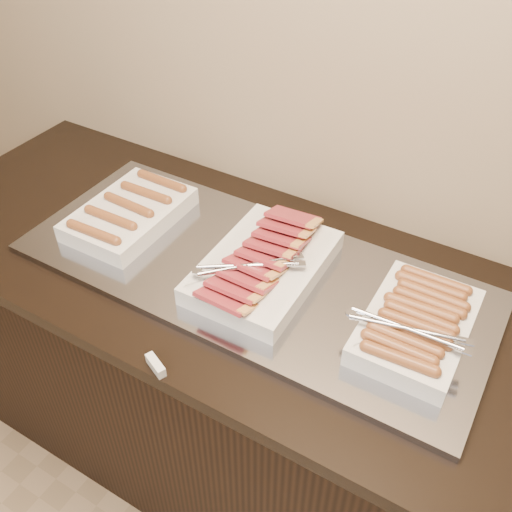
% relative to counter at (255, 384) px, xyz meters
% --- Properties ---
extents(counter, '(2.06, 0.76, 0.90)m').
position_rel_counter_xyz_m(counter, '(0.00, 0.00, 0.00)').
color(counter, black).
rests_on(counter, ground).
extents(warming_tray, '(1.20, 0.50, 0.02)m').
position_rel_counter_xyz_m(warming_tray, '(-0.01, 0.00, 0.46)').
color(warming_tray, '#92949F').
rests_on(warming_tray, counter).
extents(dish_left, '(0.23, 0.34, 0.07)m').
position_rel_counter_xyz_m(dish_left, '(-0.40, -0.00, 0.50)').
color(dish_left, silver).
rests_on(dish_left, warming_tray).
extents(dish_center, '(0.27, 0.42, 0.09)m').
position_rel_counter_xyz_m(dish_center, '(0.03, -0.00, 0.50)').
color(dish_center, silver).
rests_on(dish_center, warming_tray).
extents(dish_right, '(0.27, 0.33, 0.08)m').
position_rel_counter_xyz_m(dish_right, '(0.42, -0.00, 0.50)').
color(dish_right, silver).
rests_on(dish_right, warming_tray).
extents(label_holder, '(0.06, 0.04, 0.02)m').
position_rel_counter_xyz_m(label_holder, '(-0.03, -0.36, 0.46)').
color(label_holder, silver).
rests_on(label_holder, counter).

